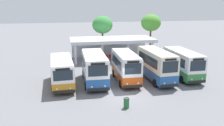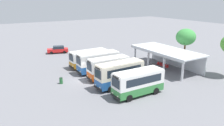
% 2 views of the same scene
% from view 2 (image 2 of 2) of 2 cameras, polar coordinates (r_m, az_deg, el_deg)
% --- Properties ---
extents(ground_plane, '(180.00, 180.00, 0.00)m').
position_cam_2_polar(ground_plane, '(33.58, -7.97, -4.62)').
color(ground_plane, slate).
extents(city_bus_nearest_orange, '(2.60, 7.06, 3.01)m').
position_cam_2_polar(city_bus_nearest_orange, '(39.84, -6.00, 1.36)').
color(city_bus_nearest_orange, black).
rests_on(city_bus_nearest_orange, ground).
extents(city_bus_second_in_row, '(2.57, 7.18, 3.37)m').
position_cam_2_polar(city_bus_second_in_row, '(36.72, -3.57, 0.40)').
color(city_bus_second_in_row, black).
rests_on(city_bus_second_in_row, ground).
extents(city_bus_middle_cream, '(2.33, 6.61, 3.34)m').
position_cam_2_polar(city_bus_middle_cream, '(33.67, -0.91, -1.09)').
color(city_bus_middle_cream, black).
rests_on(city_bus_middle_cream, ground).
extents(city_bus_fourth_amber, '(2.43, 7.18, 3.55)m').
position_cam_2_polar(city_bus_fourth_amber, '(30.60, 1.99, -2.71)').
color(city_bus_fourth_amber, black).
rests_on(city_bus_fourth_amber, ground).
extents(city_bus_fifth_blue, '(2.33, 6.90, 3.26)m').
position_cam_2_polar(city_bus_fifth_blue, '(28.18, 6.79, -4.85)').
color(city_bus_fifth_blue, black).
rests_on(city_bus_fifth_blue, ground).
extents(parked_car_flank, '(2.93, 4.86, 1.62)m').
position_cam_2_polar(parked_car_flank, '(51.38, -13.83, 3.42)').
color(parked_car_flank, black).
rests_on(parked_car_flank, ground).
extents(terminal_canopy, '(13.09, 5.71, 3.40)m').
position_cam_2_polar(terminal_canopy, '(40.03, 14.46, 2.41)').
color(terminal_canopy, silver).
rests_on(terminal_canopy, ground).
extents(waiting_chair_end_by_column, '(0.45, 0.45, 0.86)m').
position_cam_2_polar(waiting_chair_end_by_column, '(40.97, 11.75, -0.15)').
color(waiting_chair_end_by_column, slate).
rests_on(waiting_chair_end_by_column, ground).
extents(waiting_chair_second_from_end, '(0.45, 0.45, 0.86)m').
position_cam_2_polar(waiting_chair_second_from_end, '(40.61, 12.36, -0.34)').
color(waiting_chair_second_from_end, slate).
rests_on(waiting_chair_second_from_end, ground).
extents(waiting_chair_middle_seat, '(0.45, 0.45, 0.86)m').
position_cam_2_polar(waiting_chair_middle_seat, '(40.16, 12.84, -0.56)').
color(waiting_chair_middle_seat, slate).
rests_on(waiting_chair_middle_seat, ground).
extents(waiting_chair_fourth_seat, '(0.45, 0.45, 0.86)m').
position_cam_2_polar(waiting_chair_fourth_seat, '(39.79, 13.44, -0.76)').
color(waiting_chair_fourth_seat, slate).
rests_on(waiting_chair_fourth_seat, ground).
extents(waiting_chair_fifth_seat, '(0.45, 0.45, 0.86)m').
position_cam_2_polar(waiting_chair_fifth_seat, '(39.42, 14.05, -0.96)').
color(waiting_chair_fifth_seat, slate).
rests_on(waiting_chair_fifth_seat, ground).
extents(roadside_tree_behind_canopy, '(3.62, 3.62, 6.58)m').
position_cam_2_polar(roadside_tree_behind_canopy, '(43.48, 18.56, 6.37)').
color(roadside_tree_behind_canopy, brown).
rests_on(roadside_tree_behind_canopy, ground).
extents(litter_bin_apron, '(0.49, 0.49, 0.90)m').
position_cam_2_polar(litter_bin_apron, '(32.96, -13.05, -4.47)').
color(litter_bin_apron, '#266633').
rests_on(litter_bin_apron, ground).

